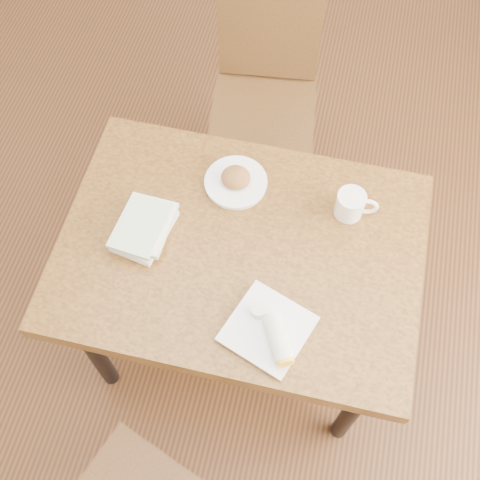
% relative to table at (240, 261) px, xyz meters
% --- Properties ---
extents(ground, '(4.00, 5.00, 0.01)m').
position_rel_table_xyz_m(ground, '(0.00, 0.00, -0.67)').
color(ground, '#472814').
rests_on(ground, ground).
extents(room_walls, '(4.02, 5.02, 2.80)m').
position_rel_table_xyz_m(room_walls, '(0.00, 0.00, 0.97)').
color(room_walls, silver).
rests_on(room_walls, ground).
extents(table, '(1.12, 0.80, 0.75)m').
position_rel_table_xyz_m(table, '(0.00, 0.00, 0.00)').
color(table, brown).
rests_on(table, ground).
extents(chair_far, '(0.47, 0.47, 0.95)m').
position_rel_table_xyz_m(chair_far, '(-0.09, 0.86, -0.11)').
color(chair_far, '#4E3516').
rests_on(chair_far, ground).
extents(plate_scone, '(0.21, 0.21, 0.07)m').
position_rel_table_xyz_m(plate_scone, '(-0.07, 0.23, 0.11)').
color(plate_scone, white).
rests_on(plate_scone, table).
extents(coffee_mug, '(0.13, 0.09, 0.09)m').
position_rel_table_xyz_m(coffee_mug, '(0.31, 0.20, 0.14)').
color(coffee_mug, white).
rests_on(coffee_mug, table).
extents(plate_burrito, '(0.28, 0.28, 0.07)m').
position_rel_table_xyz_m(plate_burrito, '(0.15, -0.25, 0.11)').
color(plate_burrito, white).
rests_on(plate_burrito, table).
extents(book_stack, '(0.18, 0.23, 0.05)m').
position_rel_table_xyz_m(book_stack, '(-0.30, -0.01, 0.12)').
color(book_stack, white).
rests_on(book_stack, table).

